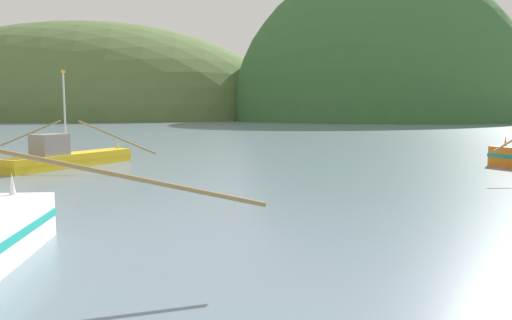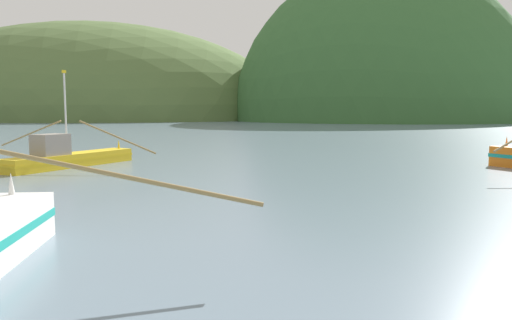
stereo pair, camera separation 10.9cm
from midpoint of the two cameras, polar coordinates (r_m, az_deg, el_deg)
hill_mid_left at (r=217.11m, az=-18.63°, el=4.60°), size 166.37×133.09×76.88m
hill_far_right at (r=172.36m, az=13.86°, el=4.46°), size 99.84×79.88×104.15m
fishing_boat_yellow at (r=36.74m, az=-21.17°, el=0.34°), size 14.22×10.46×6.72m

